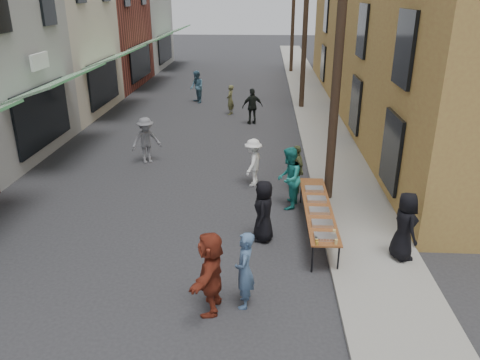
# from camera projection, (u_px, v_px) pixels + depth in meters

# --- Properties ---
(ground) EXTENTS (120.00, 120.00, 0.00)m
(ground) POSITION_uv_depth(u_px,v_px,m) (169.00, 245.00, 11.75)
(ground) COLOR #28282B
(ground) RESTS_ON ground
(sidewalk) EXTENTS (2.20, 60.00, 0.10)m
(sidewalk) POSITION_uv_depth(u_px,v_px,m) (314.00, 107.00, 25.36)
(sidewalk) COLOR gray
(sidewalk) RESTS_ON ground
(storefront_row) EXTENTS (8.00, 37.00, 9.00)m
(storefront_row) POSITION_uv_depth(u_px,v_px,m) (32.00, 28.00, 24.54)
(storefront_row) COLOR maroon
(storefront_row) RESTS_ON ground
(building_ochre) EXTENTS (10.00, 28.00, 10.00)m
(building_ochre) POSITION_uv_depth(u_px,v_px,m) (451.00, 12.00, 22.26)
(building_ochre) COLOR #A2703A
(building_ochre) RESTS_ON ground
(utility_pole_near) EXTENTS (0.26, 0.26, 9.00)m
(utility_pole_near) POSITION_uv_depth(u_px,v_px,m) (339.00, 48.00, 12.62)
(utility_pole_near) COLOR #2D2116
(utility_pole_near) RESTS_ON ground
(utility_pole_mid) EXTENTS (0.26, 0.26, 9.00)m
(utility_pole_mid) POSITION_uv_depth(u_px,v_px,m) (305.00, 21.00, 23.72)
(utility_pole_mid) COLOR #2D2116
(utility_pole_mid) RESTS_ON ground
(utility_pole_far) EXTENTS (0.26, 0.26, 9.00)m
(utility_pole_far) POSITION_uv_depth(u_px,v_px,m) (293.00, 11.00, 34.81)
(utility_pole_far) COLOR #2D2116
(utility_pole_far) RESTS_ON ground
(serving_table) EXTENTS (0.70, 4.00, 0.75)m
(serving_table) POSITION_uv_depth(u_px,v_px,m) (318.00, 208.00, 12.10)
(serving_table) COLOR brown
(serving_table) RESTS_ON ground
(catering_tray_sausage) EXTENTS (0.50, 0.33, 0.08)m
(catering_tray_sausage) POSITION_uv_depth(u_px,v_px,m) (325.00, 237.00, 10.54)
(catering_tray_sausage) COLOR maroon
(catering_tray_sausage) RESTS_ON serving_table
(catering_tray_foil_b) EXTENTS (0.50, 0.33, 0.08)m
(catering_tray_foil_b) POSITION_uv_depth(u_px,v_px,m) (322.00, 224.00, 11.14)
(catering_tray_foil_b) COLOR #B2B2B7
(catering_tray_foil_b) RESTS_ON serving_table
(catering_tray_buns) EXTENTS (0.50, 0.33, 0.08)m
(catering_tray_buns) POSITION_uv_depth(u_px,v_px,m) (319.00, 211.00, 11.79)
(catering_tray_buns) COLOR tan
(catering_tray_buns) RESTS_ON serving_table
(catering_tray_foil_d) EXTENTS (0.50, 0.33, 0.08)m
(catering_tray_foil_d) POSITION_uv_depth(u_px,v_px,m) (317.00, 199.00, 12.44)
(catering_tray_foil_d) COLOR #B2B2B7
(catering_tray_foil_d) RESTS_ON serving_table
(catering_tray_buns_end) EXTENTS (0.50, 0.33, 0.08)m
(catering_tray_buns_end) POSITION_uv_depth(u_px,v_px,m) (314.00, 189.00, 13.09)
(catering_tray_buns_end) COLOR tan
(catering_tray_buns_end) RESTS_ON serving_table
(condiment_jar_a) EXTENTS (0.07, 0.07, 0.08)m
(condiment_jar_a) POSITION_uv_depth(u_px,v_px,m) (317.00, 243.00, 10.28)
(condiment_jar_a) COLOR #A57F26
(condiment_jar_a) RESTS_ON serving_table
(condiment_jar_b) EXTENTS (0.07, 0.07, 0.08)m
(condiment_jar_b) POSITION_uv_depth(u_px,v_px,m) (317.00, 241.00, 10.37)
(condiment_jar_b) COLOR #A57F26
(condiment_jar_b) RESTS_ON serving_table
(condiment_jar_c) EXTENTS (0.07, 0.07, 0.08)m
(condiment_jar_c) POSITION_uv_depth(u_px,v_px,m) (316.00, 239.00, 10.46)
(condiment_jar_c) COLOR #A57F26
(condiment_jar_c) RESTS_ON serving_table
(cup_stack) EXTENTS (0.08, 0.08, 0.12)m
(cup_stack) POSITION_uv_depth(u_px,v_px,m) (336.00, 242.00, 10.29)
(cup_stack) COLOR tan
(cup_stack) RESTS_ON serving_table
(guest_front_a) EXTENTS (0.58, 0.83, 1.61)m
(guest_front_a) POSITION_uv_depth(u_px,v_px,m) (264.00, 211.00, 11.74)
(guest_front_a) COLOR black
(guest_front_a) RESTS_ON ground
(guest_front_b) EXTENTS (0.42, 0.62, 1.64)m
(guest_front_b) POSITION_uv_depth(u_px,v_px,m) (245.00, 270.00, 9.24)
(guest_front_b) COLOR #456186
(guest_front_b) RESTS_ON ground
(guest_front_c) EXTENTS (0.88, 1.03, 1.84)m
(guest_front_c) POSITION_uv_depth(u_px,v_px,m) (289.00, 178.00, 13.49)
(guest_front_c) COLOR teal
(guest_front_c) RESTS_ON ground
(guest_front_d) EXTENTS (0.83, 1.13, 1.57)m
(guest_front_d) POSITION_uv_depth(u_px,v_px,m) (253.00, 162.00, 15.11)
(guest_front_d) COLOR white
(guest_front_d) RESTS_ON ground
(guest_front_e) EXTENTS (0.66, 0.97, 1.53)m
(guest_front_e) POSITION_uv_depth(u_px,v_px,m) (296.00, 169.00, 14.63)
(guest_front_e) COLOR #5D653A
(guest_front_e) RESTS_ON ground
(guest_queue_back) EXTENTS (0.65, 1.64, 1.72)m
(guest_queue_back) POSITION_uv_depth(u_px,v_px,m) (211.00, 272.00, 9.09)
(guest_queue_back) COLOR maroon
(guest_queue_back) RESTS_ON ground
(server) EXTENTS (0.69, 0.90, 1.65)m
(server) POSITION_uv_depth(u_px,v_px,m) (405.00, 226.00, 10.73)
(server) COLOR black
(server) RESTS_ON sidewalk
(passerby_left) EXTENTS (1.27, 1.09, 1.70)m
(passerby_left) POSITION_uv_depth(u_px,v_px,m) (146.00, 140.00, 17.12)
(passerby_left) COLOR slate
(passerby_left) RESTS_ON ground
(passerby_mid) EXTENTS (1.07, 0.70, 1.70)m
(passerby_mid) POSITION_uv_depth(u_px,v_px,m) (252.00, 106.00, 22.12)
(passerby_mid) COLOR black
(passerby_mid) RESTS_ON ground
(passerby_right) EXTENTS (0.48, 0.62, 1.51)m
(passerby_right) POSITION_uv_depth(u_px,v_px,m) (230.00, 100.00, 23.88)
(passerby_right) COLOR brown
(passerby_right) RESTS_ON ground
(passerby_far) EXTENTS (1.01, 1.09, 1.80)m
(passerby_far) POSITION_uv_depth(u_px,v_px,m) (197.00, 87.00, 26.33)
(passerby_far) COLOR #467088
(passerby_far) RESTS_ON ground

